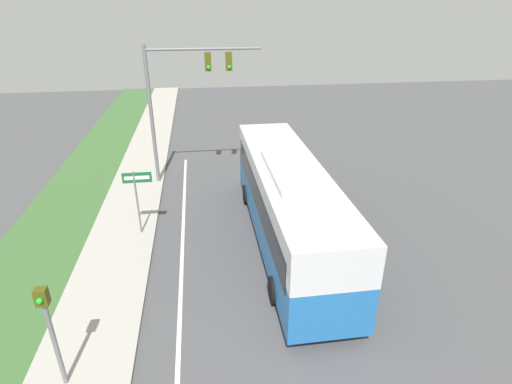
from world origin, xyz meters
The scene contains 7 objects.
ground_plane centered at (0.00, 0.00, 0.00)m, with size 80.00×80.00×0.00m, color #4C4C4F.
sidewalk centered at (-6.20, 0.00, 0.06)m, with size 2.80×80.00×0.12m.
lane_divider_near centered at (-3.60, 0.00, 0.00)m, with size 0.14×30.00×0.01m.
bus centered at (0.76, 4.46, 2.00)m, with size 2.73×12.12×3.67m.
signal_gantry centered at (-3.40, 11.51, 5.19)m, with size 5.90×0.41×7.37m.
pedestrian_signal centered at (-6.48, -1.73, 2.15)m, with size 0.28×0.34×3.16m.
street_sign centered at (-5.32, 5.86, 2.06)m, with size 1.19×0.08×2.96m.
Camera 1 is at (-2.61, -9.74, 9.09)m, focal length 28.00 mm.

